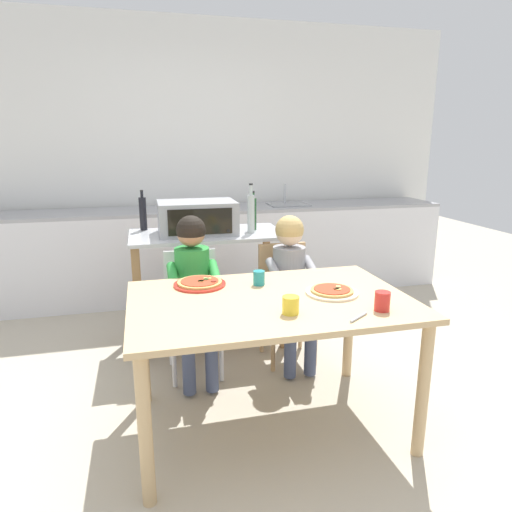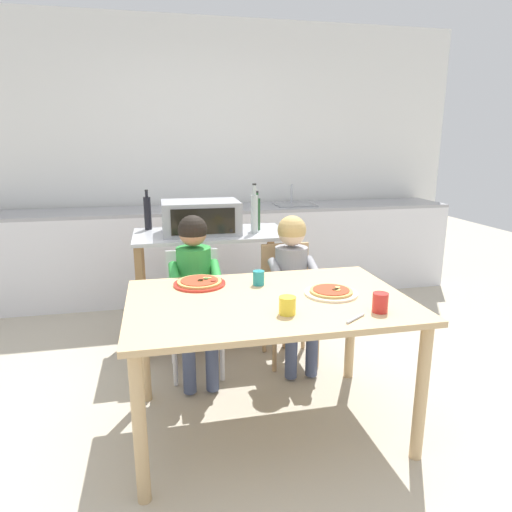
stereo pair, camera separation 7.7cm
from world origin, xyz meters
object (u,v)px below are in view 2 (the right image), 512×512
bottle_slim_sauce (254,212)px  child_in_grey_shirt (294,273)px  pizza_plate_red_rimmed (200,283)px  bottle_tall_green_wine (148,213)px  drinking_cup_teal (258,278)px  child_in_green_shirt (195,280)px  kitchen_island_cart (212,269)px  bottle_dark_olive_oil (257,213)px  pizza_plate_cream (331,292)px  drinking_cup_yellow (287,305)px  drinking_cup_red (380,302)px  dining_chair_left (195,302)px  serving_spoon (355,318)px  dining_table (268,315)px  dining_chair_right (288,293)px  toaster_oven (201,217)px

bottle_slim_sauce → child_in_grey_shirt: bearing=-67.9°
pizza_plate_red_rimmed → bottle_tall_green_wine: bearing=104.5°
pizza_plate_red_rimmed → drinking_cup_teal: drinking_cup_teal is taller
child_in_green_shirt → kitchen_island_cart: bearing=72.9°
bottle_dark_olive_oil → pizza_plate_red_rimmed: (-0.53, -0.91, -0.24)m
pizza_plate_cream → drinking_cup_yellow: (-0.30, -0.22, 0.03)m
child_in_grey_shirt → kitchen_island_cart: bearing=133.6°
pizza_plate_red_rimmed → drinking_cup_red: bearing=-37.1°
dining_chair_left → drinking_cup_red: 1.33m
bottle_dark_olive_oil → serving_spoon: size_ratio=2.11×
bottle_dark_olive_oil → dining_chair_left: size_ratio=0.36×
bottle_dark_olive_oil → pizza_plate_cream: size_ratio=1.06×
dining_table → dining_chair_right: (0.34, 0.78, -0.17)m
bottle_slim_sauce → drinking_cup_yellow: bottle_slim_sauce is taller
bottle_slim_sauce → child_in_green_shirt: bearing=-135.6°
toaster_oven → child_in_green_shirt: (-0.10, -0.55, -0.31)m
kitchen_island_cart → bottle_tall_green_wine: size_ratio=3.72×
dining_table → drinking_cup_yellow: bearing=-81.6°
dining_table → child_in_green_shirt: bearing=117.7°
bottle_dark_olive_oil → pizza_plate_cream: bearing=-83.8°
drinking_cup_red → dining_table: bearing=147.8°
dining_table → pizza_plate_cream: pizza_plate_cream is taller
bottle_slim_sauce → child_in_grey_shirt: 0.58m
drinking_cup_teal → kitchen_island_cart: bearing=99.1°
pizza_plate_cream → serving_spoon: size_ratio=1.99×
bottle_slim_sauce → child_in_green_shirt: (-0.48, -0.47, -0.34)m
dining_table → bottle_tall_green_wine: bearing=113.4°
bottle_dark_olive_oil → drinking_cup_red: (0.26, -1.50, -0.20)m
bottle_slim_sauce → serving_spoon: bottle_slim_sauce is taller
bottle_dark_olive_oil → serving_spoon: 1.59m
bottle_tall_green_wine → child_in_grey_shirt: (0.94, -0.74, -0.33)m
bottle_dark_olive_oil → drinking_cup_yellow: size_ratio=3.51×
kitchen_island_cart → toaster_oven: (-0.07, -0.01, 0.40)m
pizza_plate_red_rimmed → drinking_cup_teal: bearing=-12.5°
toaster_oven → dining_chair_right: toaster_oven is taller
kitchen_island_cart → bottle_tall_green_wine: 0.65m
kitchen_island_cart → bottle_tall_green_wine: bottle_tall_green_wine is taller
bottle_tall_green_wine → dining_chair_left: (0.28, -0.66, -0.51)m
dining_table → drinking_cup_red: 0.57m
kitchen_island_cart → child_in_grey_shirt: size_ratio=1.10×
pizza_plate_cream → drinking_cup_teal: size_ratio=3.44×
bottle_tall_green_wine → dining_chair_left: 0.89m
bottle_dark_olive_oil → drinking_cup_teal: (-0.21, -0.98, -0.21)m
bottle_slim_sauce → bottle_tall_green_wine: 0.83m
kitchen_island_cart → child_in_green_shirt: 0.59m
child_in_grey_shirt → child_in_green_shirt: bearing=-176.3°
serving_spoon → dining_chair_left: bearing=120.2°
child_in_grey_shirt → serving_spoon: child_in_grey_shirt is taller
bottle_slim_sauce → dining_chair_left: size_ratio=0.45×
bottle_slim_sauce → drinking_cup_yellow: size_ratio=4.32×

